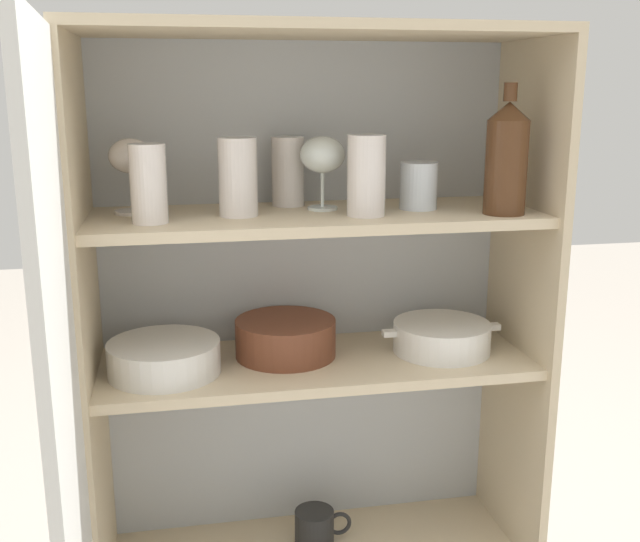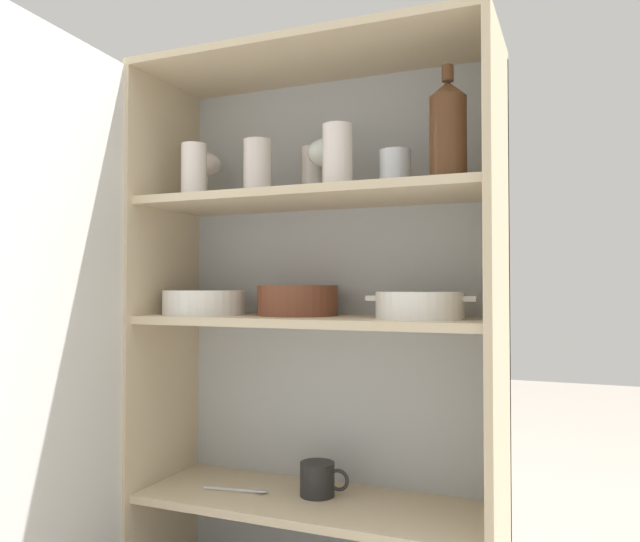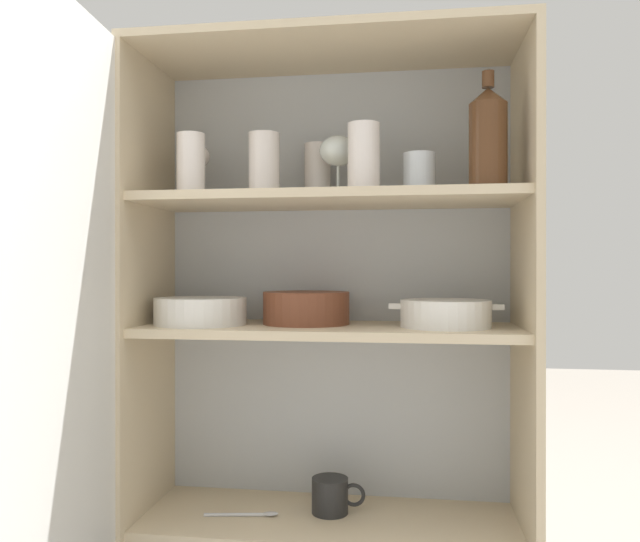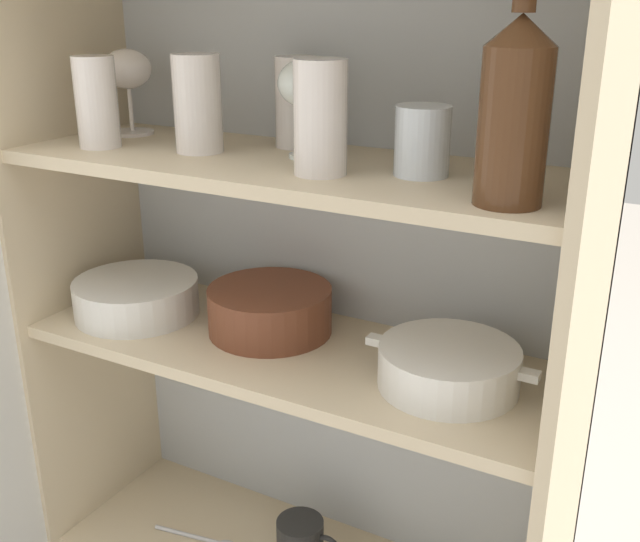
# 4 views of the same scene
# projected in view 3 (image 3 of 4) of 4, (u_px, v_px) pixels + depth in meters

# --- Properties ---
(cupboard_back_panel) EXTENTS (0.89, 0.02, 1.30)m
(cupboard_back_panel) POSITION_uv_depth(u_px,v_px,m) (337.00, 331.00, 1.58)
(cupboard_back_panel) COLOR #B2B7BC
(cupboard_back_panel) RESTS_ON ground_plane
(cupboard_side_left) EXTENTS (0.02, 0.33, 1.30)m
(cupboard_side_left) POSITION_uv_depth(u_px,v_px,m) (148.00, 335.00, 1.49)
(cupboard_side_left) COLOR #CCB793
(cupboard_side_left) RESTS_ON ground_plane
(cupboard_side_right) EXTENTS (0.02, 0.33, 1.30)m
(cupboard_side_right) POSITION_uv_depth(u_px,v_px,m) (525.00, 341.00, 1.36)
(cupboard_side_right) COLOR #CCB793
(cupboard_side_right) RESTS_ON ground_plane
(cupboard_top_panel) EXTENTS (0.89, 0.33, 0.02)m
(cupboard_top_panel) POSITION_uv_depth(u_px,v_px,m) (329.00, 50.00, 1.42)
(cupboard_top_panel) COLOR #CCB793
(cupboard_top_panel) RESTS_ON cupboard_side_left
(shelf_board_lower) EXTENTS (0.85, 0.30, 0.02)m
(shelf_board_lower) POSITION_uv_depth(u_px,v_px,m) (329.00, 521.00, 1.42)
(shelf_board_lower) COLOR beige
(shelf_board_middle) EXTENTS (0.85, 0.30, 0.02)m
(shelf_board_middle) POSITION_uv_depth(u_px,v_px,m) (329.00, 330.00, 1.42)
(shelf_board_middle) COLOR beige
(shelf_board_upper) EXTENTS (0.85, 0.30, 0.02)m
(shelf_board_upper) POSITION_uv_depth(u_px,v_px,m) (329.00, 200.00, 1.42)
(shelf_board_upper) COLOR beige
(cupboard_door) EXTENTS (0.05, 0.44, 1.30)m
(cupboard_door) POSITION_uv_depth(u_px,v_px,m) (61.00, 357.00, 1.10)
(cupboard_door) COLOR silver
(cupboard_door) RESTS_ON ground_plane
(tumbler_glass_0) EXTENTS (0.07, 0.07, 0.15)m
(tumbler_glass_0) POSITION_uv_depth(u_px,v_px,m) (364.00, 158.00, 1.36)
(tumbler_glass_0) COLOR silver
(tumbler_glass_0) RESTS_ON shelf_board_upper
(tumbler_glass_1) EXTENTS (0.07, 0.07, 0.09)m
(tumbler_glass_1) POSITION_uv_depth(u_px,v_px,m) (419.00, 174.00, 1.40)
(tumbler_glass_1) COLOR white
(tumbler_glass_1) RESTS_ON shelf_board_upper
(tumbler_glass_2) EXTENTS (0.07, 0.07, 0.14)m
(tumbler_glass_2) POSITION_uv_depth(u_px,v_px,m) (318.00, 172.00, 1.52)
(tumbler_glass_2) COLOR silver
(tumbler_glass_2) RESTS_ON shelf_board_upper
(tumbler_glass_3) EXTENTS (0.06, 0.06, 0.14)m
(tumbler_glass_3) POSITION_uv_depth(u_px,v_px,m) (191.00, 164.00, 1.41)
(tumbler_glass_3) COLOR silver
(tumbler_glass_3) RESTS_ON shelf_board_upper
(tumbler_glass_4) EXTENTS (0.07, 0.07, 0.14)m
(tumbler_glass_4) POSITION_uv_depth(u_px,v_px,m) (264.00, 165.00, 1.43)
(tumbler_glass_4) COLOR silver
(tumbler_glass_4) RESTS_ON shelf_board_upper
(wine_glass_0) EXTENTS (0.08, 0.08, 0.14)m
(wine_glass_0) POSITION_uv_depth(u_px,v_px,m) (193.00, 159.00, 1.53)
(wine_glass_0) COLOR silver
(wine_glass_0) RESTS_ON shelf_board_upper
(wine_glass_1) EXTENTS (0.09, 0.09, 0.14)m
(wine_glass_1) POSITION_uv_depth(u_px,v_px,m) (338.00, 153.00, 1.45)
(wine_glass_1) COLOR white
(wine_glass_1) RESTS_ON shelf_board_upper
(wine_bottle) EXTENTS (0.08, 0.08, 0.24)m
(wine_bottle) POSITION_uv_depth(u_px,v_px,m) (488.00, 137.00, 1.29)
(wine_bottle) COLOR #4C2D19
(wine_bottle) RESTS_ON shelf_board_upper
(plate_stack_white) EXTENTS (0.21, 0.21, 0.06)m
(plate_stack_white) POSITION_uv_depth(u_px,v_px,m) (201.00, 311.00, 1.45)
(plate_stack_white) COLOR silver
(plate_stack_white) RESTS_ON shelf_board_middle
(mixing_bowl_large) EXTENTS (0.20, 0.20, 0.08)m
(mixing_bowl_large) POSITION_uv_depth(u_px,v_px,m) (306.00, 307.00, 1.46)
(mixing_bowl_large) COLOR brown
(mixing_bowl_large) RESTS_ON shelf_board_middle
(casserole_dish) EXTENTS (0.25, 0.20, 0.06)m
(casserole_dish) POSITION_uv_depth(u_px,v_px,m) (446.00, 313.00, 1.38)
(casserole_dish) COLOR white
(casserole_dish) RESTS_ON shelf_board_middle
(coffee_mug_primary) EXTENTS (0.12, 0.08, 0.08)m
(coffee_mug_primary) POSITION_uv_depth(u_px,v_px,m) (332.00, 495.00, 1.45)
(coffee_mug_primary) COLOR black
(coffee_mug_primary) RESTS_ON shelf_board_lower
(serving_spoon) EXTENTS (0.17, 0.04, 0.01)m
(serving_spoon) POSITION_uv_depth(u_px,v_px,m) (248.00, 514.00, 1.43)
(serving_spoon) COLOR silver
(serving_spoon) RESTS_ON shelf_board_lower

